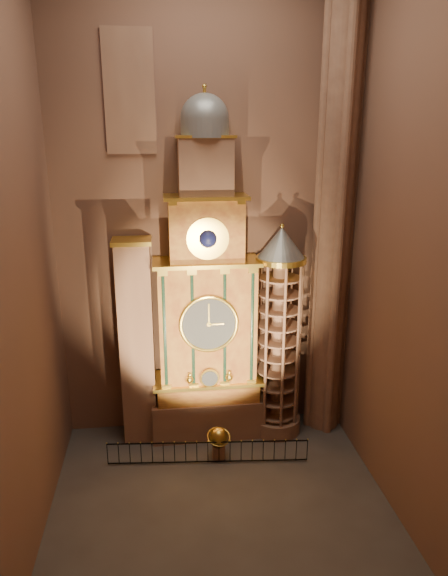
{
  "coord_description": "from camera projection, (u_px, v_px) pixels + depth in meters",
  "views": [
    {
      "loc": [
        -2.09,
        -18.21,
        14.85
      ],
      "look_at": [
        0.59,
        3.0,
        8.33
      ],
      "focal_mm": 32.0,
      "sensor_mm": 36.0,
      "label": 1
    }
  ],
  "objects": [
    {
      "name": "floor",
      "position": [
        219.0,
        495.0,
        21.87
      ],
      "size": [
        14.0,
        14.0,
        0.0
      ],
      "primitive_type": "plane",
      "color": "#383330",
      "rests_on": "ground"
    },
    {
      "name": "iron_railing",
      "position": [
        208.0,
        452.0,
        23.81
      ],
      "size": [
        9.25,
        0.91,
        1.09
      ],
      "color": "black",
      "rests_on": "floor"
    },
    {
      "name": "wall_right",
      "position": [
        401.0,
        238.0,
        19.5
      ],
      "size": [
        0.0,
        22.0,
        22.0
      ],
      "primitive_type": "plane",
      "rotation": [
        1.57,
        0.0,
        -1.57
      ],
      "color": "brown",
      "rests_on": "floor"
    },
    {
      "name": "stair_turret",
      "position": [
        278.0,
        335.0,
        25.21
      ],
      "size": [
        2.5,
        2.5,
        10.8
      ],
      "color": "#8C634C",
      "rests_on": "floor"
    },
    {
      "name": "wall_back",
      "position": [
        204.0,
        216.0,
        24.35
      ],
      "size": [
        22.0,
        0.0,
        22.0
      ],
      "primitive_type": "plane",
      "rotation": [
        1.57,
        0.0,
        0.0
      ],
      "color": "brown",
      "rests_on": "floor"
    },
    {
      "name": "astronomical_clock",
      "position": [
        207.0,
        309.0,
        24.63
      ],
      "size": [
        5.6,
        2.41,
        16.7
      ],
      "color": "#8C634C",
      "rests_on": "floor"
    },
    {
      "name": "celestial_globe",
      "position": [
        219.0,
        440.0,
        24.11
      ],
      "size": [
        1.27,
        1.22,
        1.6
      ],
      "color": "#8C634C",
      "rests_on": "floor"
    },
    {
      "name": "portrait_tower",
      "position": [
        137.0,
        342.0,
        24.68
      ],
      "size": [
        1.8,
        1.6,
        10.2
      ],
      "color": "#8C634C",
      "rests_on": "floor"
    },
    {
      "name": "wall_left",
      "position": [
        19.0,
        247.0,
        17.82
      ],
      "size": [
        0.0,
        22.0,
        22.0
      ],
      "primitive_type": "plane",
      "rotation": [
        1.57,
        0.0,
        1.57
      ],
      "color": "brown",
      "rests_on": "floor"
    },
    {
      "name": "gothic_pier",
      "position": [
        335.0,
        217.0,
        24.13
      ],
      "size": [
        2.04,
        2.04,
        22.0
      ],
      "color": "#8C634C",
      "rests_on": "floor"
    },
    {
      "name": "stained_glass_window",
      "position": [
        129.0,
        92.0,
        22.28
      ],
      "size": [
        2.2,
        0.14,
        5.2
      ],
      "color": "navy",
      "rests_on": "wall_back"
    }
  ]
}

